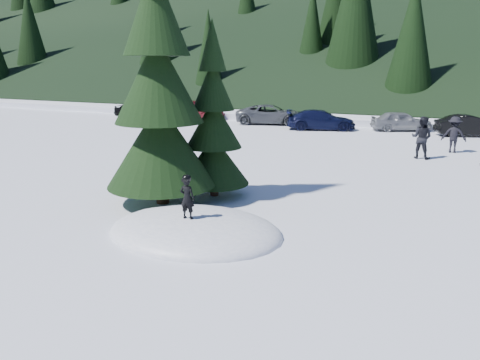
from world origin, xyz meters
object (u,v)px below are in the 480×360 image
at_px(child_skier, 187,198).
at_px(adult_0, 422,138).
at_px(spruce_tall, 158,91).
at_px(car_4, 401,121).
at_px(car_0, 137,110).
at_px(car_2, 271,114).
at_px(car_3, 321,120).
at_px(car_1, 197,110).
at_px(car_5, 470,126).
at_px(spruce_short, 214,130).
at_px(adult_2, 454,135).

bearing_deg(child_skier, adult_0, -113.02).
distance_m(spruce_tall, car_4, 20.13).
xyz_separation_m(car_0, car_2, (10.47, 1.24, 0.02)).
bearing_deg(car_0, child_skier, -135.99).
bearing_deg(child_skier, car_3, -88.02).
bearing_deg(car_4, car_2, 68.42).
bearing_deg(car_1, car_5, -85.74).
xyz_separation_m(adult_0, car_4, (-1.91, 8.85, -0.31)).
xyz_separation_m(child_skier, car_4, (2.22, 21.57, -0.36)).
xyz_separation_m(child_skier, adult_0, (4.14, 12.72, -0.05)).
height_order(car_0, car_1, car_1).
bearing_deg(car_4, child_skier, 150.28).
relative_size(spruce_short, car_5, 1.44).
bearing_deg(car_4, adult_0, 168.37).
distance_m(spruce_tall, car_3, 18.00).
bearing_deg(car_4, car_5, -123.54).
height_order(car_0, car_2, car_2).
height_order(child_skier, car_0, child_skier).
xyz_separation_m(spruce_tall, child_skier, (2.20, -2.13, -2.34)).
height_order(spruce_tall, car_1, spruce_tall).
xyz_separation_m(adult_2, car_2, (-11.76, 6.33, -0.18)).
height_order(adult_2, car_2, adult_2).
xyz_separation_m(car_1, car_2, (6.19, -0.49, -0.00)).
relative_size(car_2, car_3, 1.11).
bearing_deg(car_3, spruce_tall, 162.91).
relative_size(adult_0, car_0, 0.49).
relative_size(car_0, car_5, 1.02).
bearing_deg(adult_0, spruce_tall, 70.40).
height_order(spruce_tall, spruce_short, spruce_tall).
relative_size(spruce_tall, car_2, 1.79).
distance_m(spruce_short, car_1, 21.49).
bearing_deg(car_1, adult_2, -104.03).
relative_size(child_skier, car_1, 0.25).
bearing_deg(car_5, car_2, 68.39).
bearing_deg(spruce_short, child_skier, -71.17).
xyz_separation_m(spruce_short, adult_2, (6.59, 11.38, -1.26)).
relative_size(adult_0, adult_2, 1.10).
bearing_deg(car_0, car_4, -81.37).
bearing_deg(car_3, spruce_short, 166.46).
bearing_deg(car_4, car_0, 70.90).
bearing_deg(car_5, adult_2, 153.26).
height_order(adult_2, car_0, adult_2).
bearing_deg(car_2, car_3, -123.67).
distance_m(adult_0, car_4, 9.06).
height_order(car_0, car_4, car_0).
bearing_deg(car_2, spruce_tall, 177.11).
bearing_deg(car_3, car_0, 71.86).
relative_size(car_3, car_4, 1.19).
relative_size(child_skier, adult_0, 0.54).
height_order(adult_2, car_3, adult_2).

